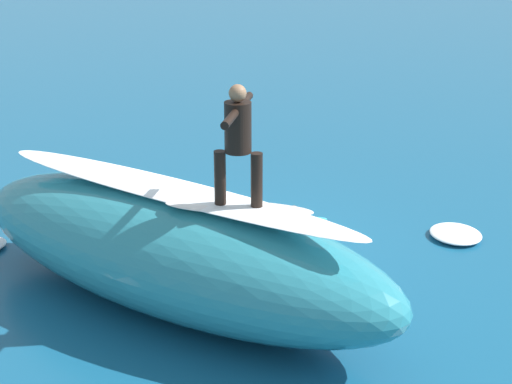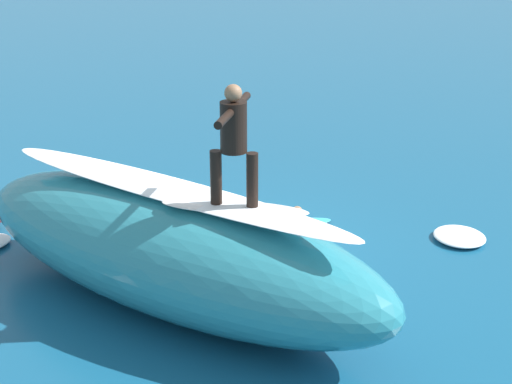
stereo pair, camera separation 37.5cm
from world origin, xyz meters
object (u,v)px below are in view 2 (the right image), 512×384
(surfer_riding, at_px, (234,136))
(surfboard_paddling, at_px, (272,226))
(surfboard_riding, at_px, (234,207))
(surfer_paddling, at_px, (265,218))

(surfer_riding, distance_m, surfboard_paddling, 4.48)
(surfer_riding, bearing_deg, surfboard_paddling, -86.89)
(surfboard_riding, distance_m, surfboard_paddling, 3.96)
(surfboard_paddling, height_order, surfer_paddling, surfer_paddling)
(surfboard_riding, height_order, surfer_riding, surfer_riding)
(surfboard_paddling, xyz_separation_m, surfer_paddling, (0.09, 0.09, 0.17))
(surfboard_riding, height_order, surfer_paddling, surfboard_riding)
(surfboard_paddling, bearing_deg, surfer_paddling, 180.00)
(surfboard_riding, bearing_deg, surfboard_paddling, -86.89)
(surfboard_riding, relative_size, surfer_riding, 1.24)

